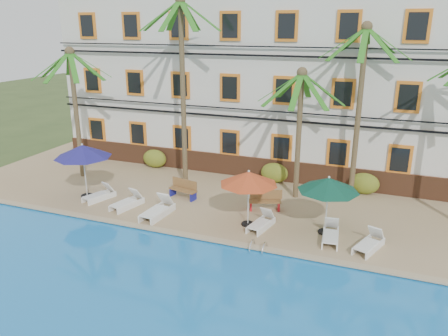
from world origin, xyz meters
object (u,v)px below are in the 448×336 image
at_px(palm_a, 74,95).
at_px(lounger_c, 158,210).
at_px(umbrella_blue, 83,151).
at_px(palm_d, 361,90).
at_px(palm_c, 300,115).
at_px(lounger_b, 127,202).
at_px(umbrella_green, 329,185).
at_px(pool_ladder, 258,250).
at_px(lounger_a, 100,195).
at_px(bench_right, 265,200).
at_px(palm_b, 182,71).
at_px(umbrella_red, 249,178).
at_px(lounger_f, 369,243).
at_px(lounger_d, 261,222).
at_px(lounger_e, 331,234).
at_px(bench_left, 184,189).

bearing_deg(palm_a, lounger_c, -26.21).
xyz_separation_m(palm_a, umbrella_blue, (2.28, -2.56, -2.27)).
bearing_deg(palm_d, palm_c, -159.53).
xyz_separation_m(umbrella_blue, lounger_c, (4.49, -0.77, -2.07)).
xyz_separation_m(palm_a, lounger_b, (4.93, -2.97, -4.38)).
height_order(umbrella_green, pool_ladder, umbrella_green).
bearing_deg(palm_d, lounger_a, -157.59).
bearing_deg(bench_right, lounger_c, -150.15).
distance_m(palm_b, umbrella_red, 7.07).
bearing_deg(palm_a, palm_c, 5.57).
height_order(palm_d, lounger_f, palm_d).
height_order(palm_a, lounger_a, palm_a).
distance_m(lounger_a, lounger_c, 3.74).
height_order(lounger_d, lounger_e, lounger_e).
height_order(lounger_b, lounger_d, lounger_b).
height_order(umbrella_red, bench_right, umbrella_red).
distance_m(umbrella_blue, lounger_f, 13.81).
bearing_deg(bench_left, palm_c, 21.79).
height_order(lounger_e, pool_ladder, lounger_e).
xyz_separation_m(umbrella_blue, lounger_d, (9.22, -0.28, -2.12)).
bearing_deg(lounger_b, pool_ladder, -14.09).
bearing_deg(umbrella_blue, palm_d, 20.77).
distance_m(lounger_b, pool_ladder, 7.23).
height_order(palm_c, lounger_f, palm_c).
height_order(lounger_c, lounger_d, lounger_c).
relative_size(palm_b, bench_left, 6.16).
bearing_deg(pool_ladder, palm_a, 158.39).
xyz_separation_m(palm_c, palm_d, (2.60, 0.97, 1.18)).
distance_m(palm_a, pool_ladder, 13.65).
height_order(lounger_e, bench_right, bench_right).
height_order(lounger_a, lounger_f, lounger_f).
distance_m(lounger_c, pool_ladder, 5.35).
relative_size(palm_a, palm_c, 1.12).
xyz_separation_m(palm_c, lounger_d, (-0.60, -4.02, -3.94)).
distance_m(palm_a, umbrella_blue, 4.11).
height_order(palm_b, lounger_b, palm_b).
distance_m(palm_c, lounger_d, 5.66).
distance_m(palm_c, lounger_a, 10.55).
bearing_deg(palm_b, lounger_e, -24.19).
height_order(palm_b, pool_ladder, palm_b).
height_order(umbrella_green, lounger_b, umbrella_green).
bearing_deg(lounger_b, palm_c, 30.03).
bearing_deg(lounger_f, lounger_a, 177.73).
relative_size(umbrella_red, pool_ladder, 3.38).
height_order(palm_c, lounger_c, palm_c).
bearing_deg(lounger_b, lounger_d, 1.13).
bearing_deg(palm_b, umbrella_red, -37.04).
bearing_deg(umbrella_green, palm_b, 158.47).
xyz_separation_m(bench_left, bench_right, (4.18, 0.04, 0.00)).
xyz_separation_m(lounger_c, pool_ladder, (5.16, -1.39, -0.30)).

